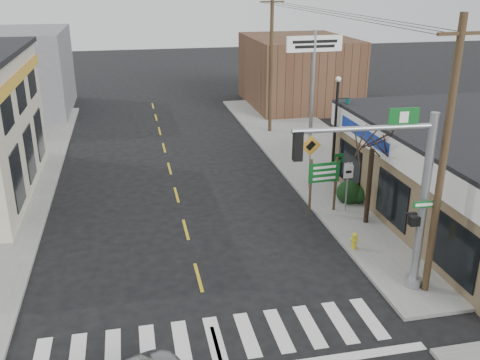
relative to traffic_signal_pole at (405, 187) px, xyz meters
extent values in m
plane|color=black|center=(-6.45, -1.68, -3.91)|extent=(140.00, 140.00, 0.00)
cube|color=gray|center=(2.55, 11.32, -3.84)|extent=(6.00, 38.00, 0.13)
cube|color=gold|center=(-6.45, 6.32, -3.90)|extent=(0.12, 56.00, 0.01)
cube|color=silver|center=(-6.45, -1.28, -3.90)|extent=(11.00, 2.20, 0.01)
cube|color=brown|center=(5.55, 28.32, -1.11)|extent=(8.00, 10.00, 5.60)
cube|color=slate|center=(-17.45, 30.32, -0.71)|extent=(9.00, 10.00, 6.40)
cylinder|color=#919699|center=(0.75, 0.00, -0.69)|extent=(0.29, 0.29, 6.17)
cylinder|color=#919699|center=(-1.51, 0.00, 1.98)|extent=(4.52, 0.16, 0.16)
cube|color=black|center=(-3.57, 0.00, 1.52)|extent=(0.29, 0.23, 0.93)
cube|color=#0E511D|center=(0.75, -0.22, -0.59)|extent=(0.98, 0.04, 0.23)
cube|color=#0E511D|center=(-0.27, 0.00, 2.29)|extent=(0.98, 0.05, 0.57)
cube|color=black|center=(0.50, -0.05, -1.26)|extent=(0.33, 0.27, 0.33)
cube|color=#453420|center=(-0.74, 6.68, -2.51)|extent=(0.09, 0.09, 2.54)
cube|color=#453420|center=(0.44, 6.68, -2.51)|extent=(0.09, 0.09, 2.54)
cube|color=#114F17|center=(-0.15, 6.62, -1.87)|extent=(1.45, 0.05, 0.91)
cylinder|color=gold|center=(-0.15, 2.99, -3.51)|extent=(0.19, 0.19, 0.55)
sphere|color=gold|center=(-0.15, 2.99, -3.20)|extent=(0.21, 0.21, 0.21)
cylinder|color=gray|center=(0.23, 9.61, -2.51)|extent=(0.06, 0.06, 2.54)
cube|color=gold|center=(0.23, 9.58, -1.54)|extent=(1.08, 0.03, 1.08)
cylinder|color=black|center=(1.75, 10.30, -1.14)|extent=(0.14, 0.14, 5.28)
sphere|color=silver|center=(1.75, 10.30, 1.56)|extent=(0.28, 0.28, 0.28)
cube|color=#115050|center=(2.31, 10.30, -0.12)|extent=(0.02, 0.56, 1.42)
cylinder|color=gray|center=(2.29, 15.47, -0.17)|extent=(0.21, 0.21, 7.22)
cube|color=white|center=(2.29, 15.47, 2.67)|extent=(3.40, 0.18, 0.90)
cylinder|color=black|center=(1.34, 5.16, -2.10)|extent=(0.21, 0.21, 3.36)
ellipsoid|color=#183414|center=(4.44, 1.83, -3.26)|extent=(1.37, 1.37, 1.03)
ellipsoid|color=black|center=(1.51, 7.50, -3.34)|extent=(1.18, 1.18, 0.88)
cylinder|color=#4E3323|center=(1.05, -0.29, 0.79)|extent=(0.24, 0.24, 9.14)
cube|color=#4E3323|center=(1.05, -0.29, 4.76)|extent=(1.59, 0.10, 0.10)
cylinder|color=#3E2F1B|center=(1.05, 20.36, 0.80)|extent=(0.24, 0.24, 9.15)
cube|color=#3E2F1B|center=(1.05, 20.36, 4.78)|extent=(1.59, 0.10, 0.10)
camera|label=1|loc=(-8.47, -14.46, 6.30)|focal=40.00mm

